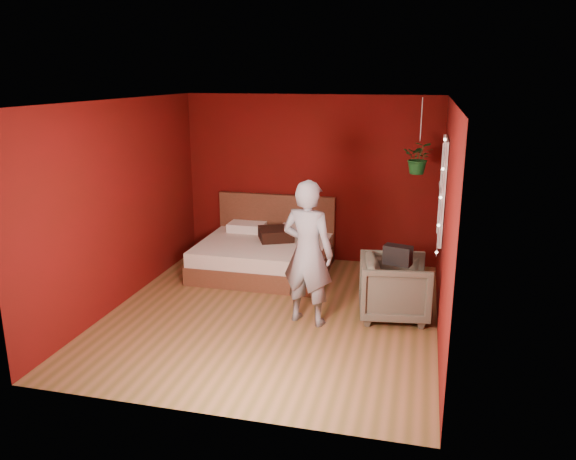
% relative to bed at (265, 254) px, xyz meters
% --- Properties ---
extents(floor, '(4.50, 4.50, 0.00)m').
position_rel_bed_xyz_m(floor, '(0.53, -1.48, -0.27)').
color(floor, brown).
rests_on(floor, ground).
extents(room_walls, '(4.04, 4.54, 2.62)m').
position_rel_bed_xyz_m(room_walls, '(0.53, -1.48, 1.41)').
color(room_walls, '#5A0A09').
rests_on(room_walls, ground).
extents(window, '(0.05, 0.97, 1.27)m').
position_rel_bed_xyz_m(window, '(2.50, -0.58, 1.23)').
color(window, white).
rests_on(window, room_walls).
extents(fairy_lights, '(0.04, 0.04, 1.45)m').
position_rel_bed_xyz_m(fairy_lights, '(2.47, -1.11, 1.23)').
color(fairy_lights, silver).
rests_on(fairy_lights, room_walls).
extents(bed, '(1.90, 1.61, 1.04)m').
position_rel_bed_xyz_m(bed, '(0.00, 0.00, 0.00)').
color(bed, brown).
rests_on(bed, ground).
extents(person, '(0.71, 0.55, 1.74)m').
position_rel_bed_xyz_m(person, '(1.00, -1.64, 0.60)').
color(person, gray).
rests_on(person, ground).
extents(armchair, '(0.94, 0.92, 0.76)m').
position_rel_bed_xyz_m(armchair, '(2.01, -1.24, 0.11)').
color(armchair, '#5C5948').
rests_on(armchair, ground).
extents(handbag, '(0.35, 0.24, 0.23)m').
position_rel_bed_xyz_m(handbag, '(2.03, -1.46, 0.60)').
color(handbag, black).
rests_on(handbag, armchair).
extents(throw_pillow, '(0.64, 0.64, 0.17)m').
position_rel_bed_xyz_m(throw_pillow, '(0.15, 0.10, 0.29)').
color(throw_pillow, black).
rests_on(throw_pillow, bed).
extents(hanging_plant, '(0.44, 0.40, 1.01)m').
position_rel_bed_xyz_m(hanging_plant, '(2.19, -0.05, 1.54)').
color(hanging_plant, silver).
rests_on(hanging_plant, room_walls).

